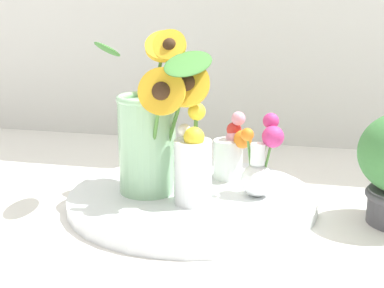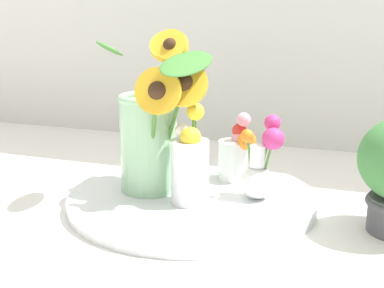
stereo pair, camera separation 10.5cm
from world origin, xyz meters
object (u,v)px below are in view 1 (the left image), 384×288
object	(u,v)px
vase_small_center	(193,163)
vase_small_back	(231,151)
mason_jar_sunflowers	(151,128)
vase_bulb_right	(261,164)
serving_tray	(192,199)

from	to	relation	value
vase_small_center	vase_small_back	xyz separation A→B (m)	(0.05, 0.16, -0.02)
mason_jar_sunflowers	vase_bulb_right	world-z (taller)	mason_jar_sunflowers
vase_small_center	vase_small_back	world-z (taller)	vase_small_center
vase_small_back	serving_tray	bearing A→B (deg)	-117.24
vase_small_center	vase_bulb_right	bearing A→B (deg)	29.75
serving_tray	mason_jar_sunflowers	size ratio (longest dim) A/B	1.52
serving_tray	vase_small_back	world-z (taller)	vase_small_back
vase_small_center	vase_bulb_right	distance (m)	0.14
serving_tray	vase_small_back	bearing A→B (deg)	62.76
serving_tray	vase_bulb_right	bearing A→B (deg)	8.55
serving_tray	vase_small_back	distance (m)	0.15
vase_bulb_right	serving_tray	bearing A→B (deg)	-171.45
vase_small_center	vase_small_back	size ratio (longest dim) A/B	1.29
vase_small_center	vase_bulb_right	size ratio (longest dim) A/B	1.17
mason_jar_sunflowers	vase_small_center	world-z (taller)	mason_jar_sunflowers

